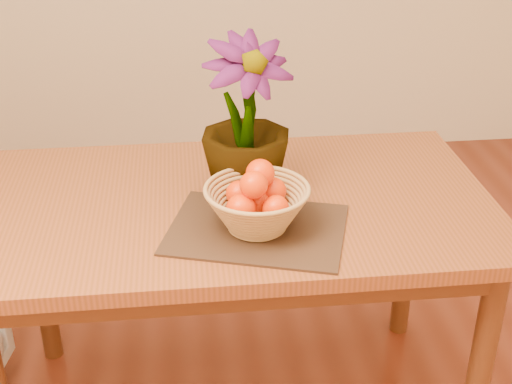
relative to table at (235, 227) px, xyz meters
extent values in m
cube|color=brown|center=(0.00, 0.00, 0.07)|extent=(1.40, 0.80, 0.04)
cube|color=#4A2611|center=(0.00, 0.00, 0.01)|extent=(1.28, 0.68, 0.08)
cylinder|color=#4A2611|center=(0.62, -0.32, -0.31)|extent=(0.06, 0.06, 0.71)
cylinder|color=#4A2611|center=(-0.62, 0.32, -0.31)|extent=(0.06, 0.06, 0.71)
cylinder|color=#4A2611|center=(0.62, 0.32, -0.31)|extent=(0.06, 0.06, 0.71)
cube|color=#341D12|center=(0.04, -0.17, 0.09)|extent=(0.51, 0.44, 0.01)
cylinder|color=#AB7B47|center=(0.04, -0.17, 0.10)|extent=(0.13, 0.13, 0.01)
sphere|color=#E93303|center=(0.04, -0.17, 0.17)|extent=(0.06, 0.06, 0.06)
sphere|color=#E93303|center=(0.08, -0.13, 0.18)|extent=(0.07, 0.07, 0.07)
sphere|color=#E93303|center=(0.00, -0.13, 0.17)|extent=(0.07, 0.07, 0.07)
sphere|color=#E93303|center=(0.00, -0.21, 0.18)|extent=(0.07, 0.07, 0.07)
sphere|color=#E93303|center=(0.08, -0.21, 0.17)|extent=(0.07, 0.07, 0.07)
sphere|color=#E93303|center=(0.05, -0.14, 0.23)|extent=(0.07, 0.07, 0.07)
sphere|color=#E93303|center=(0.03, -0.20, 0.23)|extent=(0.07, 0.07, 0.07)
imported|color=#1F4D16|center=(0.04, 0.04, 0.30)|extent=(0.31, 0.31, 0.43)
camera|label=1|loc=(-0.13, -1.69, 1.01)|focal=50.00mm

